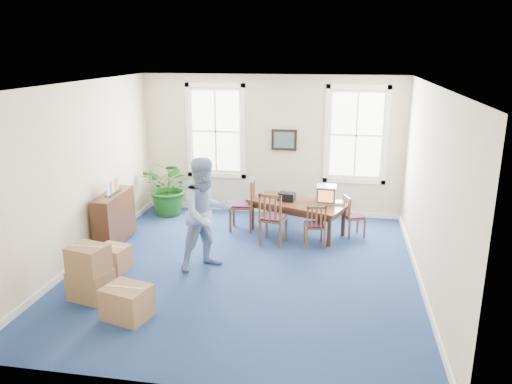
% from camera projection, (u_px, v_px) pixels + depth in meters
% --- Properties ---
extents(floor, '(6.50, 6.50, 0.00)m').
position_uv_depth(floor, '(245.00, 269.00, 8.81)').
color(floor, navy).
rests_on(floor, ground).
extents(ceiling, '(6.50, 6.50, 0.00)m').
position_uv_depth(ceiling, '(243.00, 84.00, 7.92)').
color(ceiling, white).
rests_on(ceiling, ground).
extents(wall_back, '(6.50, 0.00, 6.50)m').
position_uv_depth(wall_back, '(271.00, 146.00, 11.44)').
color(wall_back, beige).
rests_on(wall_back, ground).
extents(wall_front, '(6.50, 0.00, 6.50)m').
position_uv_depth(wall_front, '(185.00, 259.00, 5.29)').
color(wall_front, beige).
rests_on(wall_front, ground).
extents(wall_left, '(0.00, 6.50, 6.50)m').
position_uv_depth(wall_left, '(79.00, 174.00, 8.86)').
color(wall_left, beige).
rests_on(wall_left, ground).
extents(wall_right, '(0.00, 6.50, 6.50)m').
position_uv_depth(wall_right, '(430.00, 190.00, 7.88)').
color(wall_right, beige).
rests_on(wall_right, ground).
extents(baseboard_back, '(6.00, 0.04, 0.12)m').
position_uv_depth(baseboard_back, '(271.00, 210.00, 11.84)').
color(baseboard_back, white).
rests_on(baseboard_back, ground).
extents(baseboard_left, '(0.04, 6.50, 0.12)m').
position_uv_depth(baseboard_left, '(88.00, 254.00, 9.28)').
color(baseboard_left, white).
rests_on(baseboard_left, ground).
extents(baseboard_right, '(0.04, 6.50, 0.12)m').
position_uv_depth(baseboard_right, '(419.00, 278.00, 8.31)').
color(baseboard_right, white).
rests_on(baseboard_right, ground).
extents(window_left, '(1.40, 0.12, 2.20)m').
position_uv_depth(window_left, '(216.00, 131.00, 11.55)').
color(window_left, white).
rests_on(window_left, ground).
extents(window_right, '(1.40, 0.12, 2.20)m').
position_uv_depth(window_right, '(356.00, 135.00, 11.03)').
color(window_right, white).
rests_on(window_right, ground).
extents(wall_picture, '(0.58, 0.06, 0.48)m').
position_uv_depth(wall_picture, '(284.00, 140.00, 11.31)').
color(wall_picture, black).
rests_on(wall_picture, ground).
extents(conference_table, '(2.19, 1.60, 0.68)m').
position_uv_depth(conference_table, '(297.00, 217.00, 10.47)').
color(conference_table, '#452315').
rests_on(conference_table, ground).
extents(crt_tv, '(0.40, 0.44, 0.36)m').
position_uv_depth(crt_tv, '(326.00, 194.00, 10.27)').
color(crt_tv, '#B7B7BC').
rests_on(crt_tv, conference_table).
extents(game_console, '(0.18, 0.22, 0.05)m').
position_uv_depth(game_console, '(339.00, 203.00, 10.22)').
color(game_console, white).
rests_on(game_console, conference_table).
extents(equipment_bag, '(0.38, 0.28, 0.17)m').
position_uv_depth(equipment_bag, '(287.00, 197.00, 10.43)').
color(equipment_bag, black).
rests_on(equipment_bag, conference_table).
extents(chair_near_left, '(0.56, 0.56, 1.07)m').
position_uv_depth(chair_near_left, '(273.00, 218.00, 9.84)').
color(chair_near_left, brown).
rests_on(chair_near_left, ground).
extents(chair_near_right, '(0.47, 0.47, 0.88)m').
position_uv_depth(chair_near_right, '(315.00, 225.00, 9.73)').
color(chair_near_right, brown).
rests_on(chair_near_right, ground).
extents(chair_end_left, '(0.52, 0.52, 1.11)m').
position_uv_depth(chair_end_left, '(242.00, 205.00, 10.60)').
color(chair_end_left, brown).
rests_on(chair_end_left, ground).
extents(chair_end_right, '(0.51, 0.51, 0.86)m').
position_uv_depth(chair_end_right, '(354.00, 216.00, 10.25)').
color(chair_end_right, brown).
rests_on(chair_end_right, ground).
extents(man, '(1.23, 1.21, 1.99)m').
position_uv_depth(man, '(206.00, 214.00, 8.61)').
color(man, '#839AC8').
rests_on(man, ground).
extents(credenza, '(0.38, 1.26, 0.98)m').
position_uv_depth(credenza, '(114.00, 220.00, 9.81)').
color(credenza, '#452315').
rests_on(credenza, ground).
extents(brochure_rack, '(0.35, 0.62, 0.28)m').
position_uv_depth(brochure_rack, '(113.00, 190.00, 9.63)').
color(brochure_rack, '#99999E').
rests_on(brochure_rack, credenza).
extents(potted_plant, '(1.46, 1.36, 1.32)m').
position_uv_depth(potted_plant, '(170.00, 187.00, 11.52)').
color(potted_plant, '#164E15').
rests_on(potted_plant, ground).
extents(cardboard_boxes, '(1.94, 1.94, 0.91)m').
position_uv_depth(cardboard_boxes, '(107.00, 269.00, 7.74)').
color(cardboard_boxes, '#9C6E49').
rests_on(cardboard_boxes, ground).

